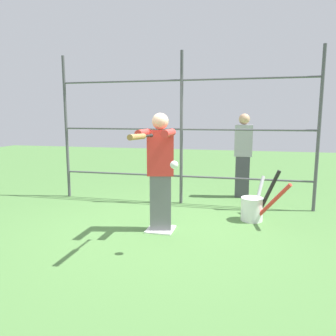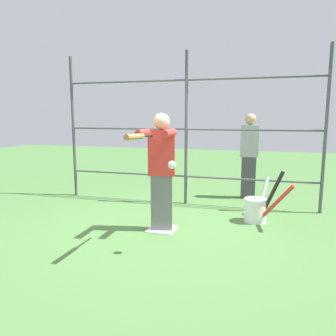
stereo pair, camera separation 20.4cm
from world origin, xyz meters
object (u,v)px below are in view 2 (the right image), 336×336
softball_in_flight (172,165)px  bat_bucket (257,208)px  baseball_bat_swinging (137,137)px  bystander_behind_fence (249,155)px  batter (161,168)px

softball_in_flight → bat_bucket: 2.10m
softball_in_flight → baseball_bat_swinging: bearing=19.5°
baseball_bat_swinging → bystander_behind_fence: size_ratio=0.49×
baseball_bat_swinging → bat_bucket: size_ratio=0.93×
baseball_bat_swinging → softball_in_flight: (-0.38, -0.14, -0.34)m
baseball_bat_swinging → batter: bearing=-89.7°
softball_in_flight → bystander_behind_fence: bystander_behind_fence is taller
bat_bucket → bystander_behind_fence: bearing=-82.3°
batter → softball_in_flight: (-0.39, 0.82, 0.19)m
bat_bucket → softball_in_flight: bearing=58.6°
softball_in_flight → bat_bucket: (-0.99, -1.62, -0.90)m
bystander_behind_fence → baseball_bat_swinging: bearing=70.9°
baseball_bat_swinging → bystander_behind_fence: 3.58m
baseball_bat_swinging → bystander_behind_fence: (-1.16, -3.35, -0.55)m
bat_bucket → baseball_bat_swinging: bearing=52.0°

